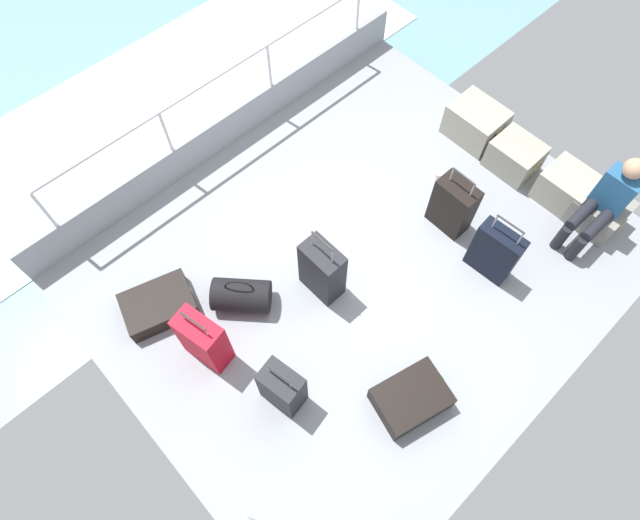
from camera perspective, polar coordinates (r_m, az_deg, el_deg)
ground_plane at (r=5.60m, az=4.32°, el=-0.28°), size 4.40×5.20×0.06m
gunwale_port at (r=6.37m, az=-9.90°, el=13.50°), size 0.06×5.20×0.45m
railing_port at (r=5.97m, az=-10.74°, el=17.03°), size 0.04×4.20×1.02m
sea_wake at (r=7.68m, az=-16.08°, el=16.16°), size 12.00×12.00×0.01m
cargo_crate_0 at (r=6.63m, az=16.25°, el=13.88°), size 0.64×0.48×0.41m
cargo_crate_1 at (r=6.46m, az=20.05°, el=10.35°), size 0.56×0.44×0.38m
cargo_crate_2 at (r=6.39m, az=24.73°, el=7.05°), size 0.55×0.46×0.39m
cargo_crate_3 at (r=6.38m, az=27.58°, el=4.58°), size 0.53×0.48×0.35m
passenger_seated at (r=5.99m, az=28.17°, el=5.52°), size 0.34×0.66×1.05m
suitcase_0 at (r=5.69m, az=13.97°, el=5.64°), size 0.43×0.26×0.83m
suitcase_1 at (r=4.78m, az=-4.02°, el=-13.44°), size 0.41×0.31×0.73m
suitcase_2 at (r=4.99m, az=9.67°, el=-14.31°), size 0.60×0.72×0.24m
suitcase_3 at (r=5.12m, az=0.23°, el=-1.09°), size 0.42×0.26×0.91m
suitcase_4 at (r=5.46m, az=-16.81°, el=-4.63°), size 0.65×0.78×0.20m
suitcase_5 at (r=5.50m, az=18.10°, el=0.81°), size 0.46×0.22×0.85m
suitcase_6 at (r=4.95m, az=-12.30°, el=-8.33°), size 0.47×0.32×0.81m
duffel_bag at (r=5.26m, az=-8.37°, el=-3.74°), size 0.63×0.62×0.48m
paper_cup at (r=6.23m, az=12.54°, el=8.76°), size 0.08×0.08×0.10m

